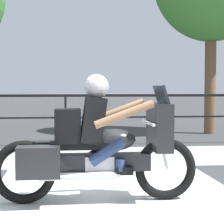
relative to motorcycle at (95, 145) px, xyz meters
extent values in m
plane|color=#38383A|center=(-0.31, -0.06, -0.67)|extent=(120.00, 120.00, 0.00)
cube|color=#A8A59E|center=(-0.31, 3.34, -0.67)|extent=(44.00, 2.40, 0.01)
cube|color=silver|center=(0.28, -0.26, -0.67)|extent=(3.10, 6.00, 0.01)
cube|color=black|center=(-0.31, 4.99, 0.49)|extent=(36.00, 0.04, 0.06)
cube|color=black|center=(-0.31, 4.99, -0.02)|extent=(36.00, 0.03, 0.04)
cylinder|color=black|center=(-0.31, 4.99, -0.08)|extent=(0.05, 0.05, 1.20)
torus|color=black|center=(0.85, 0.00, -0.30)|extent=(0.74, 0.11, 0.74)
torus|color=black|center=(-0.83, 0.00, -0.30)|extent=(0.74, 0.11, 0.74)
cube|color=#232326|center=(0.01, 0.00, -0.20)|extent=(1.28, 0.22, 0.20)
cube|color=silver|center=(0.04, 0.00, -0.25)|extent=(0.34, 0.26, 0.26)
ellipsoid|color=#232326|center=(0.21, 0.00, 0.06)|extent=(0.54, 0.30, 0.26)
cube|color=black|center=(-0.16, 0.00, 0.00)|extent=(0.74, 0.28, 0.08)
cube|color=#232326|center=(0.77, 0.00, 0.21)|extent=(0.20, 0.64, 0.56)
cube|color=#1E232B|center=(0.79, 0.00, 0.59)|extent=(0.10, 0.54, 0.24)
cylinder|color=silver|center=(0.63, 0.00, 0.26)|extent=(0.04, 0.70, 0.04)
cylinder|color=silver|center=(-0.19, -0.16, -0.33)|extent=(0.92, 0.09, 0.09)
cube|color=#232326|center=(-0.65, -0.24, -0.14)|extent=(0.48, 0.28, 0.35)
cube|color=#232326|center=(-0.65, 0.24, -0.14)|extent=(0.48, 0.28, 0.35)
cylinder|color=silver|center=(0.82, 0.00, -0.04)|extent=(0.18, 0.06, 0.51)
cube|color=black|center=(-0.03, 0.00, 0.30)|extent=(0.31, 0.36, 0.57)
sphere|color=#8C6647|center=(0.01, 0.00, 0.67)|extent=(0.23, 0.23, 0.23)
sphere|color=#B7B7BC|center=(0.01, 0.00, 0.69)|extent=(0.29, 0.29, 0.29)
cylinder|color=navy|center=(0.12, -0.15, -0.06)|extent=(0.44, 0.13, 0.34)
cylinder|color=navy|center=(0.27, -0.15, -0.21)|extent=(0.11, 0.11, 0.13)
cube|color=black|center=(0.32, -0.15, -0.28)|extent=(0.20, 0.10, 0.09)
cylinder|color=navy|center=(0.12, 0.15, -0.06)|extent=(0.44, 0.13, 0.34)
cylinder|color=navy|center=(0.27, 0.15, -0.21)|extent=(0.11, 0.11, 0.13)
cube|color=black|center=(0.32, 0.15, -0.28)|extent=(0.20, 0.10, 0.09)
cylinder|color=#8C6647|center=(0.30, -0.30, 0.38)|extent=(0.68, 0.09, 0.32)
cylinder|color=#8C6647|center=(0.30, 0.30, 0.38)|extent=(0.68, 0.09, 0.32)
cube|color=black|center=(-0.33, 0.00, 0.23)|extent=(0.30, 0.32, 0.40)
cylinder|color=brown|center=(3.92, 7.23, 0.90)|extent=(0.33, 0.33, 3.15)
camera|label=1|loc=(-0.39, -5.10, 0.68)|focal=70.00mm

